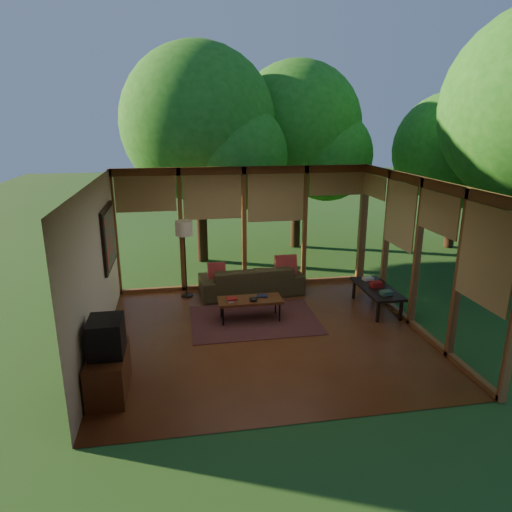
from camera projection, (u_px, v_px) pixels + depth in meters
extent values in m
plane|color=brown|center=(265.00, 335.00, 8.06)|extent=(5.50, 5.50, 0.00)
plane|color=silver|center=(266.00, 181.00, 7.29)|extent=(5.50, 5.50, 0.00)
cube|color=silver|center=(96.00, 271.00, 7.22)|extent=(0.04, 5.00, 2.70)
cube|color=silver|center=(307.00, 324.00, 5.31)|extent=(5.50, 0.04, 2.70)
cube|color=brown|center=(244.00, 229.00, 10.03)|extent=(5.50, 0.12, 2.70)
cube|color=brown|center=(417.00, 254.00, 8.12)|extent=(0.12, 5.00, 2.70)
plane|color=#27541F|center=(436.00, 223.00, 16.92)|extent=(40.00, 40.00, 0.00)
cylinder|color=#311F12|center=(200.00, 175.00, 11.73)|extent=(0.28, 0.28, 4.59)
sphere|color=#1A6016|center=(198.00, 123.00, 11.36)|extent=(3.87, 3.87, 3.87)
cylinder|color=#311F12|center=(296.00, 171.00, 13.16)|extent=(0.28, 0.28, 4.45)
sphere|color=#1A6016|center=(297.00, 127.00, 12.81)|extent=(3.60, 3.60, 3.60)
cylinder|color=#311F12|center=(447.00, 186.00, 13.12)|extent=(0.28, 0.28, 3.62)
sphere|color=#1A6016|center=(451.00, 151.00, 12.84)|extent=(3.26, 3.26, 3.26)
cube|color=maroon|center=(254.00, 320.00, 8.65)|extent=(2.39, 1.69, 0.01)
imported|color=#3C351E|center=(251.00, 280.00, 9.87)|extent=(2.25, 1.02, 0.64)
cube|color=maroon|center=(217.00, 272.00, 9.62)|extent=(0.38, 0.20, 0.39)
cube|color=maroon|center=(286.00, 266.00, 9.86)|extent=(0.46, 0.25, 0.49)
cube|color=beige|center=(232.00, 300.00, 8.43)|extent=(0.21, 0.19, 0.03)
cube|color=maroon|center=(232.00, 299.00, 8.42)|extent=(0.21, 0.17, 0.03)
cube|color=#161B33|center=(262.00, 296.00, 8.65)|extent=(0.21, 0.17, 0.03)
ellipsoid|color=black|center=(254.00, 299.00, 8.44)|extent=(0.16, 0.16, 0.07)
cube|color=#5D2E19|center=(108.00, 373.00, 6.27)|extent=(0.50, 1.00, 0.60)
cube|color=black|center=(106.00, 336.00, 6.12)|extent=(0.45, 0.55, 0.50)
cube|color=#365F53|center=(386.00, 293.00, 8.65)|extent=(0.23, 0.18, 0.08)
cube|color=maroon|center=(376.00, 284.00, 9.07)|extent=(0.23, 0.17, 0.10)
cube|color=beige|center=(368.00, 279.00, 9.45)|extent=(0.23, 0.19, 0.06)
cylinder|color=black|center=(187.00, 295.00, 9.82)|extent=(0.26, 0.26, 0.03)
cylinder|color=black|center=(185.00, 261.00, 9.60)|extent=(0.03, 0.03, 1.52)
cylinder|color=beige|center=(184.00, 228.00, 9.40)|extent=(0.36, 0.36, 0.30)
cube|color=#5D2E19|center=(250.00, 300.00, 8.54)|extent=(1.20, 0.50, 0.05)
cylinder|color=black|center=(223.00, 317.00, 8.34)|extent=(0.03, 0.03, 0.38)
cylinder|color=black|center=(280.00, 313.00, 8.52)|extent=(0.03, 0.03, 0.38)
cylinder|color=black|center=(221.00, 309.00, 8.68)|extent=(0.03, 0.03, 0.38)
cylinder|color=black|center=(276.00, 305.00, 8.86)|extent=(0.03, 0.03, 0.38)
cube|color=black|center=(377.00, 289.00, 9.05)|extent=(0.60, 1.40, 0.05)
cube|color=black|center=(378.00, 312.00, 8.51)|extent=(0.05, 0.05, 0.40)
cube|color=black|center=(401.00, 310.00, 8.58)|extent=(0.05, 0.05, 0.40)
cube|color=black|center=(354.00, 290.00, 9.64)|extent=(0.05, 0.05, 0.40)
cube|color=black|center=(374.00, 288.00, 9.71)|extent=(0.05, 0.05, 0.40)
cube|color=black|center=(109.00, 237.00, 8.49)|extent=(0.05, 1.35, 1.15)
cube|color=#1A7876|center=(110.00, 237.00, 8.50)|extent=(0.02, 1.20, 1.00)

